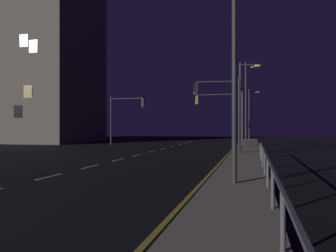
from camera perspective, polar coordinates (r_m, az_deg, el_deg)
The scene contains 13 objects.
ground_plane at distance 24.00m, azimuth -7.36°, elevation -5.16°, with size 112.00×112.00×0.00m, color black.
sidewalk_right at distance 22.49m, azimuth 11.84°, elevation -5.32°, with size 2.25×77.00×0.14m, color gray.
lane_markings_center at distance 27.29m, azimuth -4.77°, elevation -4.54°, with size 0.14×50.00×0.01m.
lane_edge_line at distance 27.53m, azimuth 9.21°, elevation -4.50°, with size 0.14×53.00×0.01m.
traffic_light_near_right at distance 39.47m, azimuth 8.31°, elevation 2.91°, with size 5.16×0.55×5.67m.
traffic_light_far_left at distance 41.29m, azimuth -6.65°, elevation 2.38°, with size 4.25×0.61×5.52m.
traffic_light_near_left at distance 27.65m, azimuth 8.04°, elevation 3.91°, with size 3.50×0.50×5.60m.
street_lamp_mid_block at distance 37.66m, azimuth 12.24°, elevation 4.52°, with size 1.09×2.05×8.43m.
street_lamp_median at distance 12.83m, azimuth 10.84°, elevation 10.42°, with size 1.07×2.30×7.09m.
street_lamp_across_street at distance 29.18m, azimuth 11.71°, elevation 4.23°, with size 1.71×0.43×6.96m.
street_lamp_corner at distance 48.69m, azimuth 12.79°, elevation 2.48°, with size 1.42×2.07×6.81m.
barrier_fence at distance 13.91m, azimuth 15.05°, elevation -5.20°, with size 0.09×22.01×0.98m.
building_distant at distance 56.21m, azimuth -22.50°, elevation 9.57°, with size 21.11×13.91×23.10m.
Camera 1 is at (8.39, -4.89, 2.12)m, focal length 39.08 mm.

